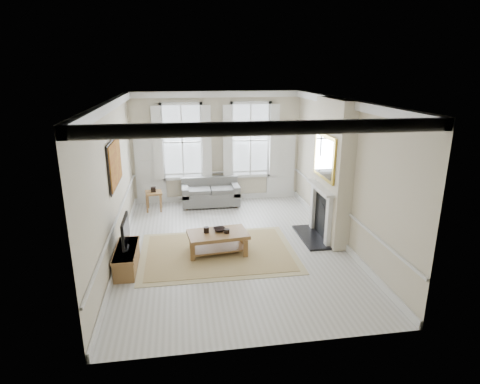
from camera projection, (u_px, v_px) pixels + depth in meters
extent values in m
plane|color=#B7B5AD|center=(233.00, 246.00, 9.49)|extent=(7.20, 7.20, 0.00)
plane|color=white|center=(232.00, 100.00, 8.48)|extent=(7.20, 7.20, 0.00)
plane|color=beige|center=(217.00, 147.00, 12.39)|extent=(5.20, 0.00, 5.20)
plane|color=beige|center=(113.00, 182.00, 8.61)|extent=(0.00, 7.20, 7.20)
plane|color=beige|center=(342.00, 173.00, 9.37)|extent=(0.00, 7.20, 7.20)
cube|color=silver|center=(150.00, 167.00, 12.21)|extent=(0.90, 0.08, 2.30)
cube|color=silver|center=(281.00, 163.00, 12.81)|extent=(0.90, 0.08, 2.30)
cube|color=#B7811F|center=(115.00, 163.00, 8.79)|extent=(0.05, 1.66, 1.06)
cube|color=beige|center=(332.00, 171.00, 9.53)|extent=(0.35, 1.70, 3.38)
cube|color=black|center=(311.00, 237.00, 9.96)|extent=(0.55, 1.50, 0.05)
cube|color=silver|center=(328.00, 224.00, 9.31)|extent=(0.10, 0.18, 1.15)
cube|color=silver|center=(313.00, 208.00, 10.35)|extent=(0.10, 0.18, 1.15)
cube|color=silver|center=(320.00, 188.00, 9.61)|extent=(0.20, 1.45, 0.06)
cube|color=black|center=(322.00, 217.00, 9.84)|extent=(0.02, 0.92, 1.00)
cube|color=gold|center=(324.00, 157.00, 9.39)|extent=(0.06, 1.26, 1.06)
cube|color=slate|center=(211.00, 197.00, 12.26)|extent=(1.73, 0.84, 0.39)
cube|color=slate|center=(210.00, 183.00, 12.45)|extent=(1.73, 0.20, 0.44)
cube|color=slate|center=(185.00, 191.00, 12.07)|extent=(0.20, 0.84, 0.30)
cube|color=slate|center=(235.00, 189.00, 12.30)|extent=(0.20, 0.84, 0.30)
cylinder|color=brown|center=(187.00, 209.00, 11.93)|extent=(0.06, 0.06, 0.08)
cylinder|color=brown|center=(233.00, 200.00, 12.71)|extent=(0.06, 0.06, 0.08)
cube|color=brown|center=(154.00, 193.00, 11.76)|extent=(0.52, 0.52, 0.06)
cube|color=brown|center=(147.00, 204.00, 11.65)|extent=(0.05, 0.05, 0.51)
cube|color=brown|center=(160.00, 204.00, 11.70)|extent=(0.05, 0.05, 0.51)
cube|color=brown|center=(148.00, 200.00, 11.99)|extent=(0.05, 0.05, 0.51)
cube|color=brown|center=(161.00, 200.00, 12.05)|extent=(0.05, 0.05, 0.51)
cube|color=tan|center=(218.00, 252.00, 9.16)|extent=(3.50, 2.60, 0.02)
cube|color=brown|center=(218.00, 234.00, 9.03)|extent=(1.41, 0.92, 0.08)
cube|color=brown|center=(194.00, 252.00, 8.75)|extent=(0.10, 0.10, 0.42)
cube|color=brown|center=(244.00, 248.00, 8.91)|extent=(0.10, 0.10, 0.42)
cube|color=brown|center=(192.00, 241.00, 9.29)|extent=(0.10, 0.10, 0.42)
cube|color=brown|center=(241.00, 238.00, 9.46)|extent=(0.10, 0.10, 0.42)
cylinder|color=black|center=(206.00, 230.00, 9.01)|extent=(0.13, 0.13, 0.13)
cylinder|color=black|center=(227.00, 231.00, 8.98)|extent=(0.13, 0.13, 0.09)
imported|color=black|center=(219.00, 229.00, 9.11)|extent=(0.33, 0.33, 0.07)
cube|color=brown|center=(127.00, 259.00, 8.38)|extent=(0.41, 1.27, 0.45)
cube|color=black|center=(127.00, 248.00, 8.32)|extent=(0.08, 0.30, 0.03)
cube|color=black|center=(125.00, 231.00, 8.20)|extent=(0.05, 0.90, 0.55)
cube|color=black|center=(127.00, 231.00, 8.20)|extent=(0.01, 0.83, 0.49)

